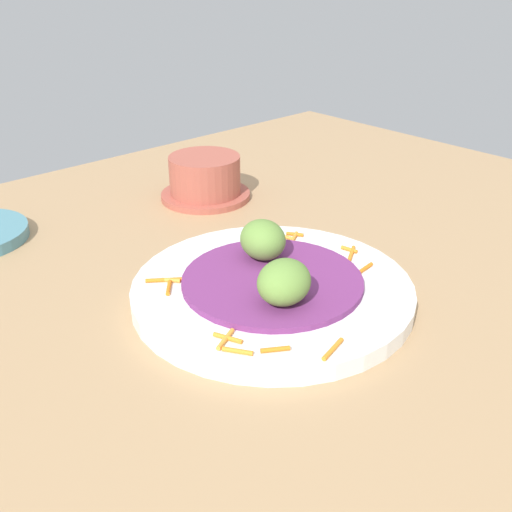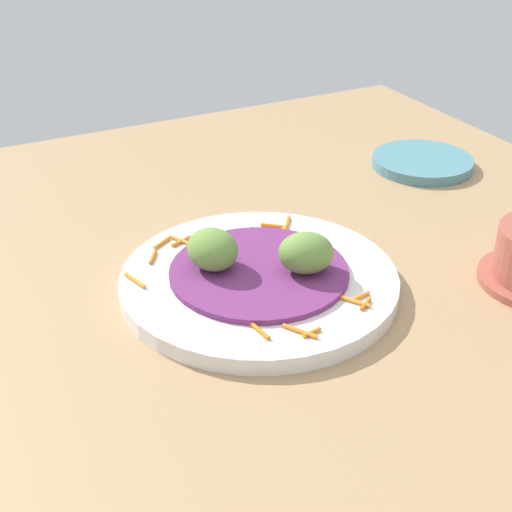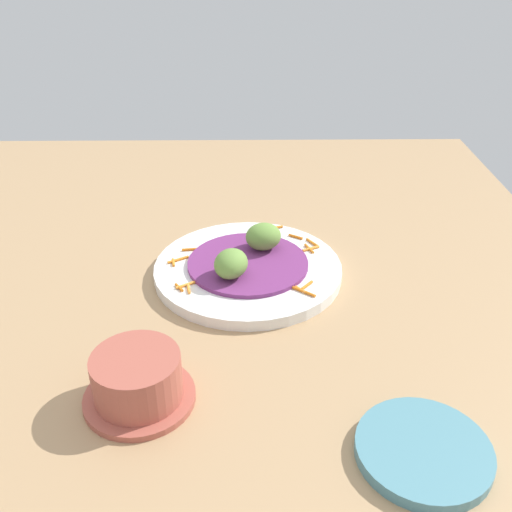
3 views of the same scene
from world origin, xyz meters
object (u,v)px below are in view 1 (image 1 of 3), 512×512
Objects in this scene: main_plate at (272,291)px; guac_scoop_center at (284,282)px; terracotta_bowl at (205,179)px; guac_scoop_left at (263,240)px.

guac_scoop_center is (-3.88, 2.34, 3.47)cm from main_plate.
guac_scoop_center is 32.83cm from terracotta_bowl.
guac_scoop_left reaches higher than terracotta_bowl.
main_plate is at bearing -31.05° from guac_scoop_center.
guac_scoop_center reaches higher than main_plate.
terracotta_bowl reaches higher than main_plate.
terracotta_bowl is at bearing -24.89° from main_plate.
terracotta_bowl is (21.77, -9.57, -1.48)cm from guac_scoop_left.
terracotta_bowl is (25.65, -11.91, 1.96)cm from main_plate.
terracotta_bowl is at bearing -25.74° from guac_scoop_center.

